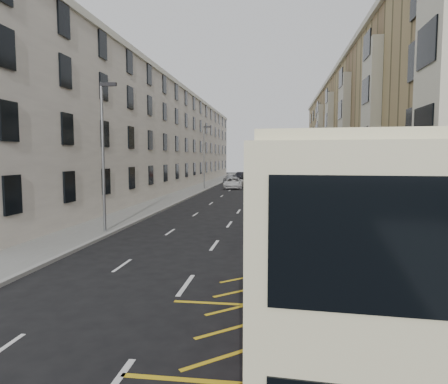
# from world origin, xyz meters

# --- Properties ---
(ground) EXTENTS (200.00, 200.00, 0.00)m
(ground) POSITION_xyz_m (0.00, 0.00, 0.00)
(ground) COLOR black
(ground) RESTS_ON ground
(pavement_right) EXTENTS (4.00, 120.00, 0.15)m
(pavement_right) POSITION_xyz_m (8.00, 30.00, 0.07)
(pavement_right) COLOR slate
(pavement_right) RESTS_ON ground
(pavement_left) EXTENTS (3.00, 120.00, 0.15)m
(pavement_left) POSITION_xyz_m (-7.50, 30.00, 0.07)
(pavement_left) COLOR slate
(pavement_left) RESTS_ON ground
(kerb_right) EXTENTS (0.25, 120.00, 0.15)m
(kerb_right) POSITION_xyz_m (6.00, 30.00, 0.07)
(kerb_right) COLOR gray
(kerb_right) RESTS_ON ground
(kerb_left) EXTENTS (0.25, 120.00, 0.15)m
(kerb_left) POSITION_xyz_m (-6.00, 30.00, 0.07)
(kerb_left) COLOR gray
(kerb_left) RESTS_ON ground
(road_markings) EXTENTS (10.00, 110.00, 0.01)m
(road_markings) POSITION_xyz_m (0.00, 45.00, 0.01)
(road_markings) COLOR silver
(road_markings) RESTS_ON ground
(terrace_right) EXTENTS (10.75, 79.00, 15.25)m
(terrace_right) POSITION_xyz_m (14.88, 45.38, 7.52)
(terrace_right) COLOR tan
(terrace_right) RESTS_ON ground
(terrace_left) EXTENTS (9.18, 79.00, 13.25)m
(terrace_left) POSITION_xyz_m (-13.43, 45.50, 6.52)
(terrace_left) COLOR beige
(terrace_left) RESTS_ON ground
(guard_railing) EXTENTS (0.06, 6.56, 1.01)m
(guard_railing) POSITION_xyz_m (6.25, 5.75, 0.86)
(guard_railing) COLOR red
(guard_railing) RESTS_ON pavement_right
(street_lamp_near) EXTENTS (0.93, 0.18, 8.00)m
(street_lamp_near) POSITION_xyz_m (-6.35, 12.00, 4.64)
(street_lamp_near) COLOR slate
(street_lamp_near) RESTS_ON pavement_left
(street_lamp_far) EXTENTS (0.93, 0.18, 8.00)m
(street_lamp_far) POSITION_xyz_m (-6.35, 42.00, 4.64)
(street_lamp_far) COLOR slate
(street_lamp_far) RESTS_ON pavement_left
(double_decker_front) EXTENTS (3.30, 11.26, 4.43)m
(double_decker_front) POSITION_xyz_m (4.33, -0.12, 2.26)
(double_decker_front) COLOR beige
(double_decker_front) RESTS_ON ground
(double_decker_rear) EXTENTS (3.19, 9.91, 3.88)m
(double_decker_rear) POSITION_xyz_m (4.36, 13.24, 1.98)
(double_decker_rear) COLOR beige
(double_decker_rear) RESTS_ON ground
(pedestrian_far) EXTENTS (1.01, 0.68, 1.59)m
(pedestrian_far) POSITION_xyz_m (6.86, 5.65, 0.95)
(pedestrian_far) COLOR black
(pedestrian_far) RESTS_ON pavement_right
(white_van) EXTENTS (2.44, 5.21, 1.44)m
(white_van) POSITION_xyz_m (-2.87, 44.70, 0.72)
(white_van) COLOR silver
(white_van) RESTS_ON ground
(car_silver) EXTENTS (2.31, 4.29, 1.39)m
(car_silver) POSITION_xyz_m (-4.91, 57.99, 0.69)
(car_silver) COLOR #A0A3A8
(car_silver) RESTS_ON ground
(car_dark) EXTENTS (2.17, 4.12, 1.29)m
(car_dark) POSITION_xyz_m (-4.23, 69.08, 0.64)
(car_dark) COLOR black
(car_dark) RESTS_ON ground
(car_red) EXTENTS (2.97, 5.38, 1.48)m
(car_red) POSITION_xyz_m (3.95, 65.53, 0.74)
(car_red) COLOR #A6210E
(car_red) RESTS_ON ground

